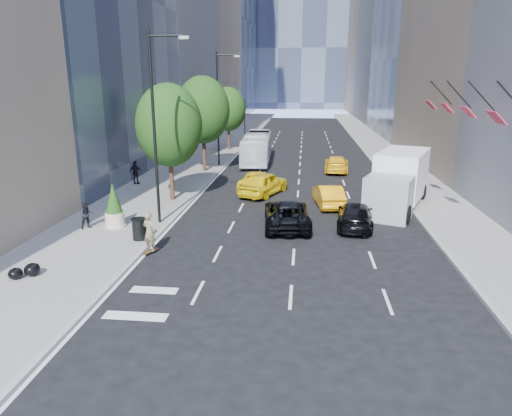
# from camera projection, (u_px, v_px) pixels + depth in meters

# --- Properties ---
(ground) EXTENTS (160.00, 160.00, 0.00)m
(ground) POSITION_uv_depth(u_px,v_px,m) (272.00, 256.00, 20.78)
(ground) COLOR black
(ground) RESTS_ON ground
(sidewalk_left) EXTENTS (6.00, 120.00, 0.15)m
(sidewalk_left) POSITION_uv_depth(u_px,v_px,m) (210.00, 152.00, 50.40)
(sidewalk_left) COLOR slate
(sidewalk_left) RESTS_ON ground
(sidewalk_right) EXTENTS (4.00, 120.00, 0.15)m
(sidewalk_right) POSITION_uv_depth(u_px,v_px,m) (386.00, 155.00, 48.48)
(sidewalk_right) COLOR slate
(sidewalk_right) RESTS_ON ground
(tower_right_far) EXTENTS (20.00, 24.00, 50.00)m
(tower_right_far) POSITION_uv_depth(u_px,v_px,m) (398.00, 3.00, 105.66)
(tower_right_far) COLOR #83735B
(tower_right_far) RESTS_ON ground
(lamp_near) EXTENTS (2.13, 0.22, 10.00)m
(lamp_near) POSITION_uv_depth(u_px,v_px,m) (157.00, 118.00, 23.68)
(lamp_near) COLOR black
(lamp_near) RESTS_ON sidewalk_left
(lamp_far) EXTENTS (2.13, 0.22, 10.00)m
(lamp_far) POSITION_uv_depth(u_px,v_px,m) (220.00, 102.00, 40.92)
(lamp_far) COLOR black
(lamp_far) RESTS_ON sidewalk_left
(tree_near) EXTENTS (4.20, 4.20, 7.46)m
(tree_near) POSITION_uv_depth(u_px,v_px,m) (169.00, 125.00, 28.79)
(tree_near) COLOR #301E12
(tree_near) RESTS_ON sidewalk_left
(tree_mid) EXTENTS (4.50, 4.50, 7.99)m
(tree_mid) POSITION_uv_depth(u_px,v_px,m) (203.00, 110.00, 38.27)
(tree_mid) COLOR #301E12
(tree_mid) RESTS_ON sidewalk_left
(tree_far) EXTENTS (3.90, 3.90, 6.92)m
(tree_far) POSITION_uv_depth(u_px,v_px,m) (228.00, 109.00, 50.90)
(tree_far) COLOR #301E12
(tree_far) RESTS_ON sidewalk_left
(traffic_signal) EXTENTS (2.48, 0.53, 5.20)m
(traffic_signal) POSITION_uv_depth(u_px,v_px,m) (245.00, 109.00, 58.59)
(traffic_signal) COLOR black
(traffic_signal) RESTS_ON sidewalk_left
(facade_flags) EXTENTS (1.85, 13.30, 2.05)m
(facade_flags) POSITION_uv_depth(u_px,v_px,m) (459.00, 107.00, 27.61)
(facade_flags) COLOR black
(facade_flags) RESTS_ON ground
(skateboarder) EXTENTS (0.79, 0.67, 1.84)m
(skateboarder) POSITION_uv_depth(u_px,v_px,m) (150.00, 234.00, 20.87)
(skateboarder) COLOR #6E6644
(skateboarder) RESTS_ON ground
(black_sedan_lincoln) EXTENTS (2.82, 5.35, 1.43)m
(black_sedan_lincoln) POSITION_uv_depth(u_px,v_px,m) (287.00, 214.00, 24.81)
(black_sedan_lincoln) COLOR black
(black_sedan_lincoln) RESTS_ON ground
(black_sedan_mercedes) EXTENTS (2.33, 4.78, 1.34)m
(black_sedan_mercedes) POSITION_uv_depth(u_px,v_px,m) (355.00, 215.00, 24.75)
(black_sedan_mercedes) COLOR black
(black_sedan_mercedes) RESTS_ON ground
(taxi_a) EXTENTS (3.52, 5.13, 1.62)m
(taxi_a) POSITION_uv_depth(u_px,v_px,m) (264.00, 183.00, 31.72)
(taxi_a) COLOR yellow
(taxi_a) RESTS_ON ground
(taxi_b) EXTENTS (2.04, 4.36, 1.38)m
(taxi_b) POSITION_uv_depth(u_px,v_px,m) (328.00, 195.00, 28.91)
(taxi_b) COLOR orange
(taxi_b) RESTS_ON ground
(taxi_c) EXTENTS (2.54, 4.98, 1.35)m
(taxi_c) POSITION_uv_depth(u_px,v_px,m) (257.00, 181.00, 33.25)
(taxi_c) COLOR yellow
(taxi_c) RESTS_ON ground
(taxi_d) EXTENTS (2.25, 4.90, 1.39)m
(taxi_d) POSITION_uv_depth(u_px,v_px,m) (336.00, 164.00, 39.80)
(taxi_d) COLOR yellow
(taxi_d) RESTS_ON ground
(city_bus) EXTENTS (2.79, 10.41, 2.88)m
(city_bus) POSITION_uv_depth(u_px,v_px,m) (257.00, 148.00, 44.21)
(city_bus) COLOR white
(city_bus) RESTS_ON ground
(box_truck) EXTENTS (5.08, 7.69, 3.47)m
(box_truck) POSITION_uv_depth(u_px,v_px,m) (398.00, 180.00, 28.12)
(box_truck) COLOR silver
(box_truck) RESTS_ON ground
(pedestrian_a) EXTENTS (0.94, 0.93, 1.53)m
(pedestrian_a) POSITION_uv_depth(u_px,v_px,m) (87.00, 215.00, 23.96)
(pedestrian_a) COLOR black
(pedestrian_a) RESTS_ON sidewalk_left
(pedestrian_b) EXTENTS (1.06, 0.49, 1.77)m
(pedestrian_b) POSITION_uv_depth(u_px,v_px,m) (136.00, 173.00, 34.27)
(pedestrian_b) COLOR black
(pedestrian_b) RESTS_ON sidewalk_left
(trash_can) EXTENTS (0.68, 0.68, 1.03)m
(trash_can) POSITION_uv_depth(u_px,v_px,m) (139.00, 229.00, 22.37)
(trash_can) COLOR black
(trash_can) RESTS_ON sidewalk_left
(planter_shrub) EXTENTS (0.99, 0.99, 2.37)m
(planter_shrub) POSITION_uv_depth(u_px,v_px,m) (114.00, 206.00, 24.18)
(planter_shrub) COLOR beige
(planter_shrub) RESTS_ON sidewalk_left
(garbage_bags) EXTENTS (1.04, 1.01, 0.52)m
(garbage_bags) POSITION_uv_depth(u_px,v_px,m) (25.00, 271.00, 18.15)
(garbage_bags) COLOR black
(garbage_bags) RESTS_ON sidewalk_left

